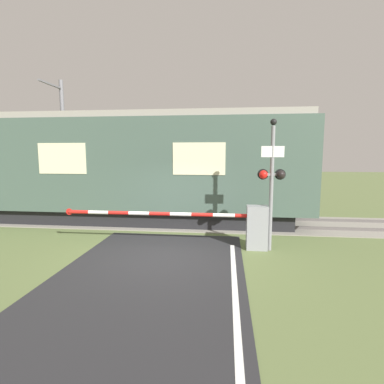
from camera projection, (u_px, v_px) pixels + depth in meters
The scene contains 6 objects.
ground_plane at pixel (163, 254), 8.33m from camera, with size 80.00×80.00×0.00m, color #5B6B3D.
track_bed at pixel (183, 222), 12.24m from camera, with size 36.00×3.20×0.13m.
train at pixel (82, 167), 12.45m from camera, with size 18.32×2.93×4.34m.
crossing_barrier at pixel (240, 225), 8.79m from camera, with size 6.19×0.44×1.28m.
signal_post at pixel (272, 177), 8.44m from camera, with size 0.78×0.26×3.75m.
catenary_pole at pixel (64, 143), 14.94m from camera, with size 0.20×1.90×6.35m.
Camera 1 is at (1.73, -7.90, 2.80)m, focal length 28.00 mm.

